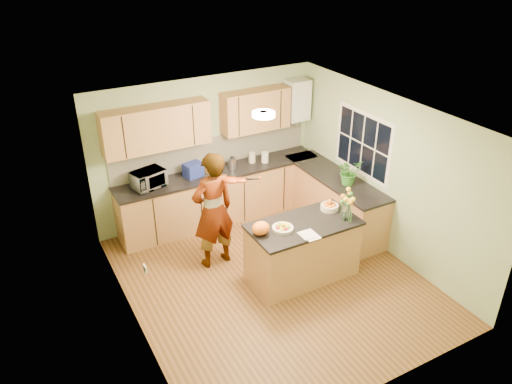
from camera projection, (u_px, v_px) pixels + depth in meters
floor at (272, 280)px, 7.35m from camera, size 4.50×4.50×0.00m
ceiling at (275, 118)px, 6.18m from camera, size 4.00×4.50×0.02m
wall_back at (207, 149)px, 8.51m from camera, size 4.00×0.02×2.50m
wall_front at (387, 302)px, 5.02m from camera, size 4.00×0.02×2.50m
wall_left at (129, 246)px, 5.92m from camera, size 0.02×4.50×2.50m
wall_right at (386, 175)px, 7.61m from camera, size 0.02×4.50×2.50m
back_counter at (221, 195)px, 8.68m from camera, size 3.64×0.62×0.94m
right_counter at (333, 200)px, 8.51m from camera, size 0.62×2.24×0.94m
splashback at (213, 151)px, 8.56m from camera, size 3.60×0.02×0.52m
upper_cabinets at (199, 120)px, 8.02m from camera, size 3.20×0.34×0.70m
boiler at (297, 100)px, 8.80m from camera, size 0.40×0.30×0.86m
window_right at (363, 144)px, 7.93m from camera, size 0.01×1.30×1.05m
light_switch at (145, 269)px, 5.43m from camera, size 0.02×0.09×0.09m
ceiling_lamp at (264, 114)px, 6.43m from camera, size 0.30×0.30×0.07m
peninsula_island at (302, 250)px, 7.24m from camera, size 1.58×0.81×0.90m
fruit_dish at (283, 227)px, 6.86m from camera, size 0.30×0.30×0.10m
orange_bowl at (330, 205)px, 7.34m from camera, size 0.27×0.27×0.15m
flower_vase at (348, 197)px, 6.98m from camera, size 0.28×0.28×0.52m
orange_bag at (261, 228)px, 6.73m from camera, size 0.27×0.24×0.19m
papers at (310, 235)px, 6.75m from camera, size 0.20×0.27×0.01m
violinist at (213, 211)px, 7.31m from camera, size 0.71×0.51×1.84m
violin at (231, 180)px, 6.96m from camera, size 0.58×0.51×0.15m
microwave at (148, 179)px, 7.87m from camera, size 0.58×0.47×0.28m
blue_box at (193, 170)px, 8.22m from camera, size 0.34×0.28×0.24m
kettle at (232, 163)px, 8.49m from camera, size 0.14×0.14×0.27m
jar_cream at (252, 158)px, 8.72m from camera, size 0.12×0.12×0.18m
jar_white at (265, 157)px, 8.73m from camera, size 0.13×0.13×0.19m
potted_plant at (349, 172)px, 7.93m from camera, size 0.41×0.36×0.43m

